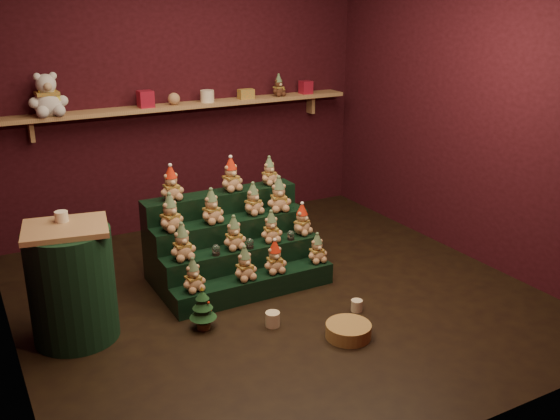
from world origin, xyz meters
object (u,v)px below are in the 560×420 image
wicker_basket (348,331)px  side_table (72,283)px  mug_right (357,306)px  white_bear (46,89)px  mini_christmas_tree (203,308)px  brown_bear (279,86)px  mug_left (273,319)px  snow_globe_a (216,250)px  snow_globe_c (291,235)px  snow_globe_b (250,243)px  riser_tier_front (254,286)px

wicker_basket → side_table: bearing=151.0°
side_table → mug_right: 2.15m
wicker_basket → white_bear: size_ratio=0.69×
mini_christmas_tree → brown_bear: size_ratio=1.53×
mug_left → wicker_basket: bearing=-45.3°
mug_left → snow_globe_a: bearing=103.8°
snow_globe_c → mug_right: (0.16, -0.78, -0.36)m
snow_globe_c → brown_bear: bearing=64.7°
snow_globe_c → wicker_basket: bearing=-96.8°
snow_globe_a → mini_christmas_tree: bearing=-124.3°
snow_globe_b → mug_right: bearing=-54.8°
mug_right → wicker_basket: 0.41m
riser_tier_front → snow_globe_b: bearing=75.0°
snow_globe_a → snow_globe_b: snow_globe_a is taller
riser_tier_front → mug_left: (-0.10, -0.51, -0.03)m
riser_tier_front → mug_right: size_ratio=15.34×
snow_globe_a → side_table: side_table is taller
snow_globe_b → white_bear: 2.32m
riser_tier_front → white_bear: 2.58m
wicker_basket → white_bear: (-1.48, 2.68, 1.51)m
wicker_basket → white_bear: bearing=119.0°
mini_christmas_tree → snow_globe_a: bearing=55.7°
mug_right → wicker_basket: wicker_basket is taller
mug_right → riser_tier_front: bearing=133.7°
side_table → mug_left: bearing=-11.9°
snow_globe_a → snow_globe_c: snow_globe_a is taller
mug_left → white_bear: white_bear is taller
white_bear → wicker_basket: bearing=-61.8°
snow_globe_b → side_table: 1.47m
brown_bear → white_bear: bearing=170.8°
snow_globe_c → mug_left: size_ratio=0.77×
riser_tier_front → brown_bear: size_ratio=6.17×
snow_globe_c → white_bear: 2.55m
mini_christmas_tree → mug_left: mini_christmas_tree is taller
snow_globe_b → mug_left: snow_globe_b is taller
white_bear → brown_bear: white_bear is taller
snow_globe_a → brown_bear: brown_bear is taller
mug_left → mug_right: size_ratio=1.21×
snow_globe_a → white_bear: (-0.92, 1.60, 1.16)m
snow_globe_c → mug_left: snow_globe_c is taller
side_table → white_bear: 2.08m
mini_christmas_tree → brown_bear: (1.76, 2.05, 1.26)m
snow_globe_c → wicker_basket: 1.14m
mini_christmas_tree → wicker_basket: size_ratio=1.04×
snow_globe_a → snow_globe_c: bearing=0.0°
snow_globe_c → white_bear: (-1.61, 1.60, 1.16)m
riser_tier_front → side_table: side_table is taller
snow_globe_b → wicker_basket: snow_globe_b is taller
mini_christmas_tree → mug_left: bearing=-24.7°
mug_right → wicker_basket: bearing=-133.8°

